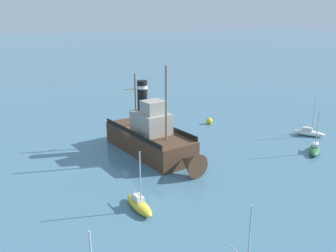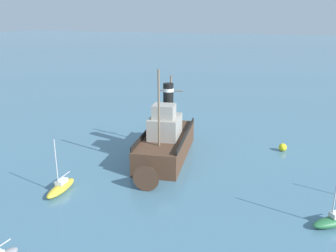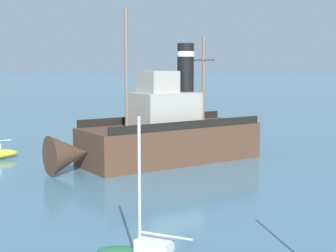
# 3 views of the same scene
# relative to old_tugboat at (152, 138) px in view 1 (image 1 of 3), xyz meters

# --- Properties ---
(ground_plane) EXTENTS (600.00, 600.00, 0.00)m
(ground_plane) POSITION_rel_old_tugboat_xyz_m (1.63, -1.88, -1.83)
(ground_plane) COLOR #477289
(old_tugboat) EXTENTS (6.72, 14.78, 9.90)m
(old_tugboat) POSITION_rel_old_tugboat_xyz_m (0.00, 0.00, 0.00)
(old_tugboat) COLOR #4C3323
(old_tugboat) RESTS_ON ground
(sailboat_yellow) EXTENTS (1.50, 3.90, 4.90)m
(sailboat_yellow) POSITION_rel_old_tugboat_xyz_m (5.19, 10.56, -1.40)
(sailboat_yellow) COLOR gold
(sailboat_yellow) RESTS_ON ground
(sailboat_green) EXTENTS (3.53, 3.39, 4.90)m
(sailboat_green) POSITION_rel_old_tugboat_xyz_m (-16.48, 6.99, -1.40)
(sailboat_green) COLOR #286B3D
(sailboat_green) RESTS_ON ground
(sailboat_white) EXTENTS (3.29, 3.62, 4.90)m
(sailboat_white) POSITION_rel_old_tugboat_xyz_m (-20.24, 2.28, -1.40)
(sailboat_white) COLOR white
(sailboat_white) RESTS_ON ground
(mooring_buoy) EXTENTS (0.89, 0.89, 0.89)m
(mooring_buoy) POSITION_rel_old_tugboat_xyz_m (-11.37, -7.22, -1.38)
(mooring_buoy) COLOR yellow
(mooring_buoy) RESTS_ON ground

